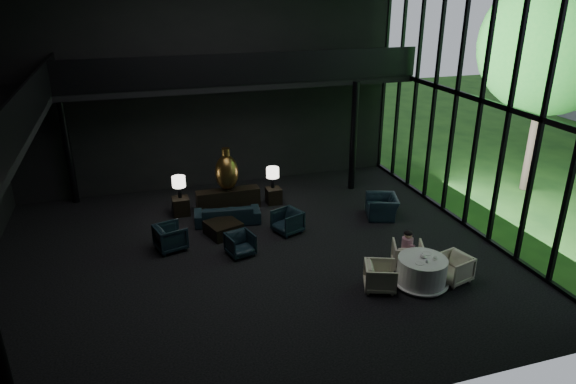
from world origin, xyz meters
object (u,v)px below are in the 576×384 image
object	(u,v)px
bronze_urn	(227,172)
table_lamp_right	(273,173)
lounge_armchair_east	(287,220)
dining_chair_east	(453,267)
table_lamp_left	(179,183)
window_armchair	(382,203)
console	(228,199)
coffee_table	(223,228)
dining_chair_west	(380,275)
lounge_armchair_south	(240,244)
dining_table	(421,273)
lounge_armchair_west	(170,235)
side_table_right	(274,196)
dining_chair_north	(408,254)
side_table_left	(181,206)
sofa	(227,211)
child	(407,242)

from	to	relation	value
bronze_urn	table_lamp_right	xyz separation A→B (m)	(1.60, 0.01, -0.22)
lounge_armchair_east	dining_chair_east	distance (m)	5.10
table_lamp_left	window_armchair	world-z (taller)	table_lamp_left
bronze_urn	dining_chair_east	xyz separation A→B (m)	(4.62, -6.33, -0.90)
window_armchair	dining_chair_east	distance (m)	4.10
table_lamp_left	console	bearing A→B (deg)	-0.61
table_lamp_right	coffee_table	size ratio (longest dim) A/B	0.78
window_armchair	dining_chair_west	world-z (taller)	window_armchair
coffee_table	dining_chair_west	size ratio (longest dim) A/B	1.18
lounge_armchair_south	dining_table	bearing A→B (deg)	-49.93
coffee_table	lounge_armchair_west	bearing A→B (deg)	-164.07
coffee_table	dining_table	distance (m)	6.07
side_table_right	dining_chair_north	xyz separation A→B (m)	(2.24, -5.31, 0.14)
dining_chair_north	side_table_left	bearing A→B (deg)	-22.17
side_table_left	window_armchair	bearing A→B (deg)	-18.93
sofa	dining_chair_north	world-z (taller)	dining_chair_north
dining_chair_east	sofa	bearing A→B (deg)	-151.70
bronze_urn	dining_chair_east	bearing A→B (deg)	-53.88
dining_chair_east	dining_table	bearing A→B (deg)	-109.00
lounge_armchair_east	console	bearing A→B (deg)	-171.22
sofa	dining_chair_west	bearing A→B (deg)	127.39
sofa	dining_chair_west	distance (m)	5.76
window_armchair	coffee_table	xyz separation A→B (m)	(-5.22, 0.26, -0.28)
lounge_armchair_south	dining_table	distance (m)	4.99
side_table_left	side_table_right	world-z (taller)	side_table_left
lounge_armchair_west	table_lamp_left	bearing A→B (deg)	-27.72
sofa	dining_chair_east	world-z (taller)	sofa
child	table_lamp_left	bearing A→B (deg)	-44.68
window_armchair	dining_chair_east	size ratio (longest dim) A/B	1.40
side_table_left	lounge_armchair_south	xyz separation A→B (m)	(1.29, -3.28, 0.04)
side_table_left	child	bearing A→B (deg)	-44.39
table_lamp_left	side_table_right	world-z (taller)	table_lamp_left
lounge_armchair_west	dining_chair_west	size ratio (longest dim) A/B	1.12
console	sofa	xyz separation A→B (m)	(-0.25, -1.12, 0.07)
bronze_urn	child	size ratio (longest dim) A/B	2.24
dining_chair_east	side_table_left	bearing A→B (deg)	-150.14
window_armchair	lounge_armchair_east	bearing A→B (deg)	-68.88
coffee_table	dining_chair_east	bearing A→B (deg)	-40.20
lounge_armchair_south	dining_chair_east	xyz separation A→B (m)	(4.93, -2.97, 0.06)
dining_chair_east	child	size ratio (longest dim) A/B	1.24
sofa	lounge_armchair_west	distance (m)	2.29
bronze_urn	side_table_right	size ratio (longest dim) A/B	2.63
dining_chair_east	table_lamp_left	bearing A→B (deg)	-150.39
lounge_armchair_east	dining_chair_north	size ratio (longest dim) A/B	0.98
bronze_urn	child	distance (m)	6.60
table_lamp_right	sofa	world-z (taller)	table_lamp_right
side_table_right	lounge_armchair_east	size ratio (longest dim) A/B	0.68
lounge_armchair_south	coffee_table	world-z (taller)	lounge_armchair_south
side_table_right	lounge_armchair_east	distance (m)	2.34
sofa	dining_chair_west	xyz separation A→B (m)	(2.90, -4.98, -0.01)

